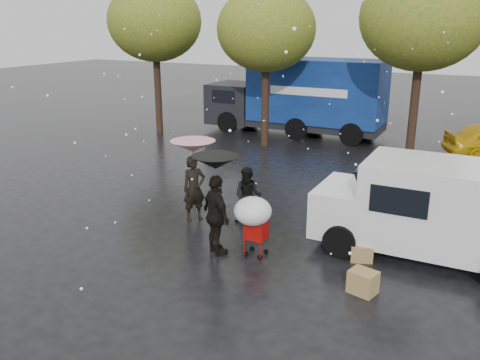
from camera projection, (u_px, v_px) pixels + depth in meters
The scene contains 13 objects.
ground at pixel (223, 251), 11.87m from camera, with size 90.00×90.00×0.00m, color black.
person_pink at pixel (194, 188), 13.49m from camera, with size 0.64×0.42×1.75m, color black.
person_middle at pixel (248, 196), 13.22m from camera, with size 0.75×0.58×1.54m, color black.
person_black at pixel (216, 215), 11.47m from camera, with size 1.10×0.46×1.88m, color black.
umbrella_pink at pixel (193, 146), 13.14m from camera, with size 1.18×1.18×2.18m.
umbrella_black at pixel (216, 162), 11.09m from camera, with size 1.05×1.05×2.33m.
vendor_cart at pixel (360, 220), 11.78m from camera, with size 1.52×0.80×1.27m.
shopping_cart at pixel (253, 214), 11.19m from camera, with size 0.84×0.84×1.46m.
white_van at pixel (434, 209), 11.26m from camera, with size 4.91×2.18×2.20m.
blue_truck at pixel (300, 97), 23.44m from camera, with size 8.30×2.60×3.50m.
box_ground_near at pixel (363, 282), 9.99m from camera, with size 0.52×0.41×0.46m, color olive.
box_ground_far at pixel (361, 252), 11.36m from camera, with size 0.48×0.37×0.37m, color olive.
tree_row at pixel (340, 24), 19.04m from camera, with size 21.60×4.40×7.12m.
Camera 1 is at (5.30, -9.44, 5.16)m, focal length 38.00 mm.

